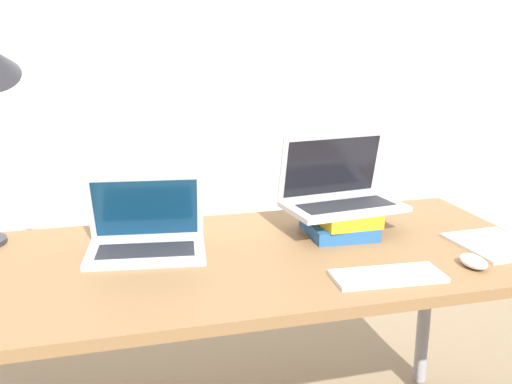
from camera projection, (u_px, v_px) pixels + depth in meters
The scene contains 8 objects.
wall_back at pixel (178, 28), 2.72m from camera, with size 8.00×0.05×2.70m.
desk at pixel (247, 277), 1.70m from camera, with size 1.69×0.77×0.73m.
laptop_left at pixel (146, 236), 1.70m from camera, with size 0.35×0.26×0.22m.
book_stack at pixel (340, 222), 1.85m from camera, with size 0.20×0.23×0.08m.
laptop_on_books at pixel (340, 193), 1.86m from camera, with size 0.38×0.26×0.22m.
wireless_keyboard at pixel (388, 276), 1.52m from camera, with size 0.29×0.13×0.01m.
mouse at pixel (473, 261), 1.59m from camera, with size 0.06×0.10×0.03m.
notepad at pixel (495, 244), 1.75m from camera, with size 0.22×0.26×0.01m.
Camera 1 is at (-0.38, -1.15, 1.34)m, focal length 42.00 mm.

